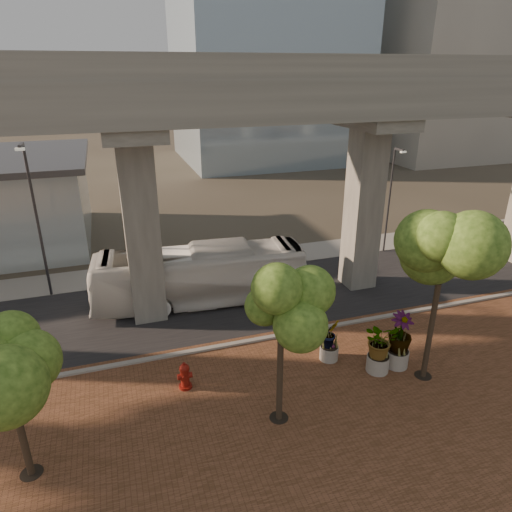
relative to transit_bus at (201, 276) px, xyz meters
name	(u,v)px	position (x,y,z in m)	size (l,w,h in m)	color
ground	(273,316)	(3.15, -2.59, -1.58)	(160.00, 160.00, 0.00)	#3C362B
brick_plaza	(349,421)	(3.15, -10.59, -1.55)	(70.00, 13.00, 0.06)	brown
asphalt_road	(260,298)	(3.15, -0.59, -1.56)	(90.00, 8.00, 0.04)	black
curb_strip	(287,335)	(3.15, -4.59, -1.50)	(70.00, 0.25, 0.16)	gray
far_sidewalk	(234,261)	(3.15, 4.91, -1.55)	(90.00, 3.00, 0.06)	gray
transit_viaduct	(261,168)	(3.15, -0.59, 5.70)	(72.00, 5.60, 12.40)	gray
midrise_block	(447,66)	(41.15, 33.41, 10.42)	(18.00, 16.00, 24.00)	#A9A498
transit_bus	(201,276)	(0.00, 0.00, 0.00)	(2.67, 11.37, 3.17)	silver
fire_hydrant	(185,376)	(-2.13, -6.91, -0.97)	(0.58, 0.52, 1.16)	maroon
planter_front	(380,343)	(5.72, -8.33, -0.14)	(2.07, 2.07, 2.28)	gray
planter_right	(400,335)	(6.70, -8.26, 0.00)	(2.35, 2.35, 2.51)	gray
planter_left	(330,335)	(4.17, -6.93, -0.33)	(1.79, 1.79, 1.97)	#A39B93
street_tree_far_west	(2,355)	(-7.47, -9.54, 2.89)	(3.73, 3.73, 6.14)	#443526
street_tree_near_west	(282,306)	(0.80, -9.66, 3.09)	(3.25, 3.25, 6.12)	#443526
street_tree_near_east	(444,254)	(7.35, -9.23, 3.91)	(4.18, 4.18, 7.37)	#443526
streetlamp_west	(35,212)	(-7.89, 3.38, 3.33)	(0.42, 1.22, 8.42)	#313035
streetlamp_east	(391,194)	(13.54, 3.29, 2.58)	(0.35, 1.03, 7.12)	#2F3035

